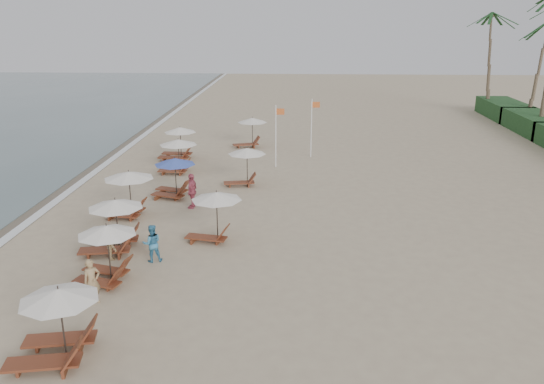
{
  "coord_description": "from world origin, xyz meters",
  "views": [
    {
      "loc": [
        1.86,
        -18.17,
        9.47
      ],
      "look_at": [
        0.57,
        7.46,
        1.3
      ],
      "focal_mm": 36.33,
      "sensor_mm": 36.0,
      "label": 1
    }
  ],
  "objects_px": {
    "lounger_station_3": "(127,191)",
    "beachgoer_near": "(92,282)",
    "lounger_station_0": "(53,327)",
    "beachgoer_mid_a": "(152,243)",
    "inland_station_1": "(244,161)",
    "lounger_station_2": "(111,227)",
    "inland_station_0": "(213,210)",
    "lounger_station_4": "(172,176)",
    "inland_station_2": "(250,129)",
    "lounger_station_1": "(104,253)",
    "lounger_station_6": "(177,145)",
    "beachgoer_mid_b": "(111,242)",
    "beachgoer_far_a": "(192,191)",
    "lounger_station_5": "(176,154)",
    "flag_pole_near": "(276,133)"
  },
  "relations": [
    {
      "from": "lounger_station_6",
      "to": "lounger_station_0",
      "type": "bearing_deg",
      "value": -86.19
    },
    {
      "from": "lounger_station_0",
      "to": "beachgoer_mid_a",
      "type": "height_order",
      "value": "lounger_station_0"
    },
    {
      "from": "lounger_station_2",
      "to": "lounger_station_4",
      "type": "relative_size",
      "value": 1.08
    },
    {
      "from": "beachgoer_far_a",
      "to": "inland_station_0",
      "type": "bearing_deg",
      "value": 31.14
    },
    {
      "from": "lounger_station_5",
      "to": "inland_station_0",
      "type": "xyz_separation_m",
      "value": [
        4.05,
        -11.07,
        0.24
      ]
    },
    {
      "from": "lounger_station_1",
      "to": "inland_station_2",
      "type": "height_order",
      "value": "lounger_station_1"
    },
    {
      "from": "lounger_station_2",
      "to": "lounger_station_3",
      "type": "relative_size",
      "value": 1.08
    },
    {
      "from": "lounger_station_0",
      "to": "lounger_station_3",
      "type": "distance_m",
      "value": 12.06
    },
    {
      "from": "beachgoer_mid_b",
      "to": "beachgoer_far_a",
      "type": "relative_size",
      "value": 0.8
    },
    {
      "from": "lounger_station_3",
      "to": "beachgoer_mid_b",
      "type": "relative_size",
      "value": 1.71
    },
    {
      "from": "inland_station_0",
      "to": "beachgoer_mid_b",
      "type": "bearing_deg",
      "value": -150.81
    },
    {
      "from": "lounger_station_4",
      "to": "inland_station_0",
      "type": "height_order",
      "value": "inland_station_0"
    },
    {
      "from": "inland_station_1",
      "to": "beachgoer_near",
      "type": "distance_m",
      "value": 14.75
    },
    {
      "from": "lounger_station_2",
      "to": "lounger_station_4",
      "type": "xyz_separation_m",
      "value": [
        0.9,
        7.47,
        0.06
      ]
    },
    {
      "from": "lounger_station_6",
      "to": "beachgoer_mid_a",
      "type": "relative_size",
      "value": 1.7
    },
    {
      "from": "inland_station_2",
      "to": "lounger_station_4",
      "type": "bearing_deg",
      "value": -104.34
    },
    {
      "from": "lounger_station_3",
      "to": "beachgoer_near",
      "type": "bearing_deg",
      "value": -80.81
    },
    {
      "from": "lounger_station_2",
      "to": "lounger_station_1",
      "type": "bearing_deg",
      "value": -76.68
    },
    {
      "from": "beachgoer_mid_a",
      "to": "beachgoer_mid_b",
      "type": "distance_m",
      "value": 1.73
    },
    {
      "from": "inland_station_0",
      "to": "lounger_station_3",
      "type": "bearing_deg",
      "value": 148.14
    },
    {
      "from": "lounger_station_1",
      "to": "lounger_station_4",
      "type": "bearing_deg",
      "value": 88.75
    },
    {
      "from": "lounger_station_4",
      "to": "beachgoer_near",
      "type": "relative_size",
      "value": 1.55
    },
    {
      "from": "lounger_station_4",
      "to": "beachgoer_mid_b",
      "type": "distance_m",
      "value": 8.37
    },
    {
      "from": "lounger_station_6",
      "to": "beachgoer_mid_b",
      "type": "xyz_separation_m",
      "value": [
        0.89,
        -16.67,
        -0.3
      ]
    },
    {
      "from": "lounger_station_2",
      "to": "lounger_station_5",
      "type": "xyz_separation_m",
      "value": [
        0.05,
        12.37,
        0.12
      ]
    },
    {
      "from": "lounger_station_2",
      "to": "beachgoer_mid_a",
      "type": "bearing_deg",
      "value": -25.94
    },
    {
      "from": "lounger_station_1",
      "to": "flag_pole_near",
      "type": "xyz_separation_m",
      "value": [
        5.66,
        16.93,
        1.1
      ]
    },
    {
      "from": "lounger_station_0",
      "to": "lounger_station_4",
      "type": "bearing_deg",
      "value": 90.06
    },
    {
      "from": "lounger_station_6",
      "to": "beachgoer_far_a",
      "type": "bearing_deg",
      "value": -73.56
    },
    {
      "from": "lounger_station_5",
      "to": "beachgoer_mid_b",
      "type": "bearing_deg",
      "value": -89.19
    },
    {
      "from": "inland_station_0",
      "to": "beachgoer_mid_b",
      "type": "height_order",
      "value": "inland_station_0"
    },
    {
      "from": "lounger_station_3",
      "to": "beachgoer_mid_a",
      "type": "height_order",
      "value": "lounger_station_3"
    },
    {
      "from": "lounger_station_2",
      "to": "inland_station_0",
      "type": "distance_m",
      "value": 4.31
    },
    {
      "from": "lounger_station_4",
      "to": "inland_station_1",
      "type": "bearing_deg",
      "value": 31.72
    },
    {
      "from": "lounger_station_2",
      "to": "inland_station_2",
      "type": "height_order",
      "value": "lounger_station_2"
    },
    {
      "from": "lounger_station_2",
      "to": "lounger_station_5",
      "type": "distance_m",
      "value": 12.37
    },
    {
      "from": "lounger_station_3",
      "to": "flag_pole_near",
      "type": "height_order",
      "value": "flag_pole_near"
    },
    {
      "from": "lounger_station_2",
      "to": "lounger_station_5",
      "type": "height_order",
      "value": "lounger_station_2"
    },
    {
      "from": "lounger_station_6",
      "to": "inland_station_0",
      "type": "relative_size",
      "value": 1.03
    },
    {
      "from": "inland_station_0",
      "to": "beachgoer_far_a",
      "type": "height_order",
      "value": "inland_station_0"
    },
    {
      "from": "lounger_station_4",
      "to": "inland_station_2",
      "type": "bearing_deg",
      "value": 75.66
    },
    {
      "from": "inland_station_1",
      "to": "beachgoer_near",
      "type": "xyz_separation_m",
      "value": [
        -3.85,
        -14.22,
        -0.65
      ]
    },
    {
      "from": "lounger_station_6",
      "to": "beachgoer_near",
      "type": "distance_m",
      "value": 20.31
    },
    {
      "from": "lounger_station_5",
      "to": "beachgoer_far_a",
      "type": "relative_size",
      "value": 1.37
    },
    {
      "from": "lounger_station_6",
      "to": "lounger_station_1",
      "type": "bearing_deg",
      "value": -85.93
    },
    {
      "from": "lounger_station_5",
      "to": "inland_station_0",
      "type": "relative_size",
      "value": 0.97
    },
    {
      "from": "lounger_station_3",
      "to": "inland_station_2",
      "type": "bearing_deg",
      "value": 73.35
    },
    {
      "from": "lounger_station_0",
      "to": "lounger_station_2",
      "type": "distance_m",
      "value": 7.79
    },
    {
      "from": "inland_station_0",
      "to": "flag_pole_near",
      "type": "height_order",
      "value": "flag_pole_near"
    },
    {
      "from": "lounger_station_0",
      "to": "lounger_station_1",
      "type": "distance_m",
      "value": 4.9
    }
  ]
}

